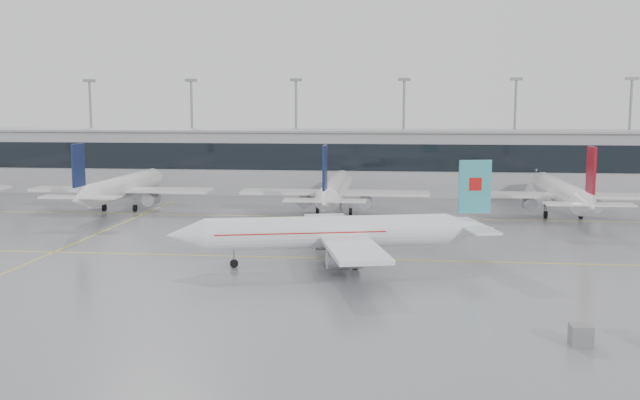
# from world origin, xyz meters

# --- Properties ---
(ground) EXTENTS (320.00, 320.00, 0.00)m
(ground) POSITION_xyz_m (0.00, 0.00, 0.00)
(ground) COLOR gray
(ground) RESTS_ON ground
(taxi_line_main) EXTENTS (120.00, 0.25, 0.01)m
(taxi_line_main) POSITION_xyz_m (0.00, 0.00, 0.01)
(taxi_line_main) COLOR yellow
(taxi_line_main) RESTS_ON ground
(taxi_line_north) EXTENTS (120.00, 0.25, 0.01)m
(taxi_line_north) POSITION_xyz_m (0.00, 30.00, 0.01)
(taxi_line_north) COLOR yellow
(taxi_line_north) RESTS_ON ground
(taxi_line_cross) EXTENTS (0.25, 60.00, 0.01)m
(taxi_line_cross) POSITION_xyz_m (-30.00, 15.00, 0.01)
(taxi_line_cross) COLOR yellow
(taxi_line_cross) RESTS_ON ground
(terminal) EXTENTS (180.00, 15.00, 12.00)m
(terminal) POSITION_xyz_m (0.00, 62.00, 6.00)
(terminal) COLOR #959599
(terminal) RESTS_ON ground
(terminal_glass) EXTENTS (180.00, 0.20, 5.00)m
(terminal_glass) POSITION_xyz_m (0.00, 54.45, 7.50)
(terminal_glass) COLOR black
(terminal_glass) RESTS_ON ground
(terminal_roof) EXTENTS (182.00, 16.00, 0.40)m
(terminal_roof) POSITION_xyz_m (0.00, 62.00, 12.20)
(terminal_roof) COLOR gray
(terminal_roof) RESTS_ON ground
(light_masts) EXTENTS (156.40, 1.00, 22.60)m
(light_masts) POSITION_xyz_m (0.00, 68.00, 13.34)
(light_masts) COLOR gray
(light_masts) RESTS_ON ground
(air_canada_jet) EXTENTS (35.36, 28.52, 11.12)m
(air_canada_jet) POSITION_xyz_m (3.74, -3.03, 3.52)
(air_canada_jet) COLOR white
(air_canada_jet) RESTS_ON ground
(parked_jet_b) EXTENTS (29.64, 36.96, 11.72)m
(parked_jet_b) POSITION_xyz_m (-35.00, 33.69, 3.71)
(parked_jet_b) COLOR silver
(parked_jet_b) RESTS_ON ground
(parked_jet_c) EXTENTS (29.64, 36.96, 11.72)m
(parked_jet_c) POSITION_xyz_m (-0.00, 33.69, 3.71)
(parked_jet_c) COLOR silver
(parked_jet_c) RESTS_ON ground
(parked_jet_d) EXTENTS (29.64, 36.96, 11.72)m
(parked_jet_d) POSITION_xyz_m (35.00, 33.69, 3.71)
(parked_jet_d) COLOR silver
(parked_jet_d) RESTS_ON ground
(gse_unit) EXTENTS (1.52, 1.41, 1.51)m
(gse_unit) POSITION_xyz_m (22.89, -27.29, 0.75)
(gse_unit) COLOR slate
(gse_unit) RESTS_ON ground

